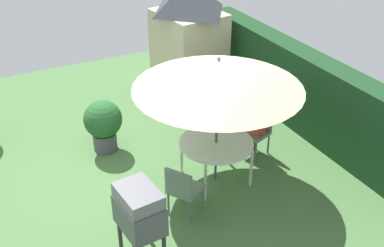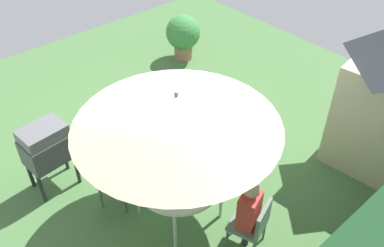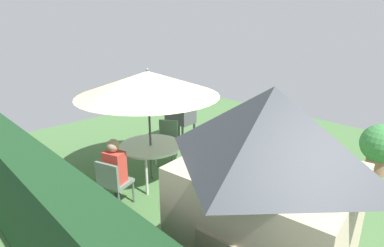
{
  "view_description": "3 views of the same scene",
  "coord_description": "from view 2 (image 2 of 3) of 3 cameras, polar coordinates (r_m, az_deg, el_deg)",
  "views": [
    {
      "loc": [
        6.52,
        -2.44,
        5.07
      ],
      "look_at": [
        0.67,
        0.55,
        1.24
      ],
      "focal_mm": 44.48,
      "sensor_mm": 36.0,
      "label": 1
    },
    {
      "loc": [
        3.22,
        4.21,
        5.12
      ],
      "look_at": [
        -0.06,
        0.46,
        1.09
      ],
      "focal_mm": 38.55,
      "sensor_mm": 36.0,
      "label": 2
    },
    {
      "loc": [
        -4.1,
        4.47,
        3.14
      ],
      "look_at": [
        0.24,
        0.26,
        1.14
      ],
      "focal_mm": 29.25,
      "sensor_mm": 36.0,
      "label": 3
    }
  ],
  "objects": [
    {
      "name": "chair_far_side",
      "position": [
        6.48,
        -11.14,
        -7.17
      ],
      "size": [
        0.64,
        0.64,
        0.9
      ],
      "color": "slate",
      "rests_on": "ground"
    },
    {
      "name": "patio_umbrella",
      "position": [
        5.15,
        -2.13,
        1.73
      ],
      "size": [
        2.74,
        2.74,
        2.3
      ],
      "color": "#4C4C51",
      "rests_on": "ground"
    },
    {
      "name": "chair_near_shed",
      "position": [
        5.85,
        8.5,
        -13.49
      ],
      "size": [
        0.59,
        0.59,
        0.9
      ],
      "color": "slate",
      "rests_on": "ground"
    },
    {
      "name": "person_in_red",
      "position": [
        5.66,
        7.94,
        -11.56
      ],
      "size": [
        0.4,
        0.34,
        1.26
      ],
      "color": "#CC3D33",
      "rests_on": "ground"
    },
    {
      "name": "ground_plane",
      "position": [
        7.37,
        -2.71,
        -5.05
      ],
      "size": [
        11.0,
        11.0,
        0.0
      ],
      "primitive_type": "plane",
      "color": "#47703D"
    },
    {
      "name": "potted_plant_by_grill",
      "position": [
        9.98,
        -1.24,
        12.22
      ],
      "size": [
        0.81,
        0.81,
        1.09
      ],
      "color": "#936651",
      "rests_on": "ground"
    },
    {
      "name": "bbq_grill",
      "position": [
        6.76,
        -19.55,
        -2.95
      ],
      "size": [
        0.75,
        0.57,
        1.2
      ],
      "color": "#47474C",
      "rests_on": "ground"
    },
    {
      "name": "patio_table",
      "position": [
        6.03,
        -1.84,
        -8.21
      ],
      "size": [
        1.27,
        1.27,
        0.76
      ],
      "color": "white",
      "rests_on": "ground"
    },
    {
      "name": "potted_plant_by_shed",
      "position": [
        7.8,
        1.65,
        3.43
      ],
      "size": [
        0.73,
        0.73,
        1.03
      ],
      "color": "#4C4C51",
      "rests_on": "ground"
    }
  ]
}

